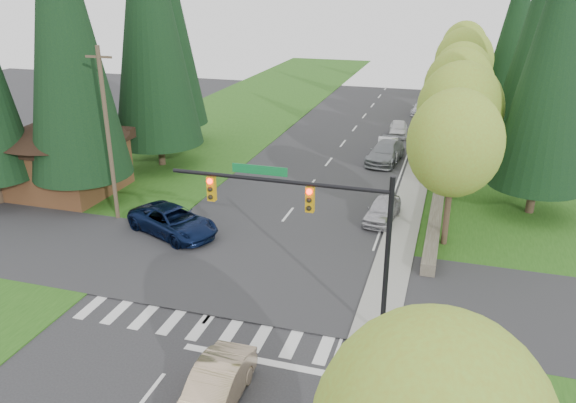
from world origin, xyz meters
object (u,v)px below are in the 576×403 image
at_px(sedan_champagne, 215,388).
at_px(parked_car_a, 382,210).
at_px(parked_car_e, 422,108).
at_px(suv_navy, 173,221).
at_px(parked_car_c, 388,148).
at_px(parked_car_d, 398,128).
at_px(parked_car_b, 386,152).

relative_size(sedan_champagne, parked_car_a, 1.09).
bearing_deg(sedan_champagne, parked_car_e, 84.91).
xyz_separation_m(suv_navy, parked_car_c, (9.48, 18.04, -0.03)).
height_order(suv_navy, parked_car_a, suv_navy).
xyz_separation_m(suv_navy, parked_car_e, (10.88, 34.73, -0.15)).
distance_m(parked_car_a, parked_car_e, 29.48).
relative_size(sedan_champagne, parked_car_d, 1.10).
bearing_deg(parked_car_b, parked_car_e, 92.26).
bearing_deg(parked_car_e, parked_car_a, -85.92).
height_order(suv_navy, parked_car_d, suv_navy).
bearing_deg(suv_navy, parked_car_b, -6.15).
bearing_deg(suv_navy, sedan_champagne, -123.55).
relative_size(parked_car_b, parked_car_d, 1.35).
bearing_deg(parked_car_c, parked_car_a, -90.22).
bearing_deg(parked_car_a, sedan_champagne, -93.64).
distance_m(parked_car_a, parked_car_b, 11.61).
distance_m(sedan_champagne, parked_car_c, 29.92).
relative_size(sedan_champagne, parked_car_c, 0.96).
height_order(sedan_champagne, parked_car_d, sedan_champagne).
bearing_deg(sedan_champagne, parked_car_a, 78.40).
height_order(parked_car_a, parked_car_c, parked_car_c).
bearing_deg(parked_car_a, parked_car_e, 96.71).
height_order(sedan_champagne, parked_car_c, parked_car_c).
bearing_deg(sedan_champagne, parked_car_d, 85.96).
xyz_separation_m(parked_car_c, parked_car_d, (0.06, 6.96, -0.07)).
height_order(sedan_champagne, parked_car_e, sedan_champagne).
bearing_deg(parked_car_d, parked_car_e, 76.75).
xyz_separation_m(sedan_champagne, parked_car_e, (3.17, 46.56, -0.09)).
bearing_deg(parked_car_b, sedan_champagne, -86.82).
bearing_deg(parked_car_e, suv_navy, -103.26).
distance_m(parked_car_b, parked_car_c, 1.27).
bearing_deg(parked_car_c, suv_navy, -124.05).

